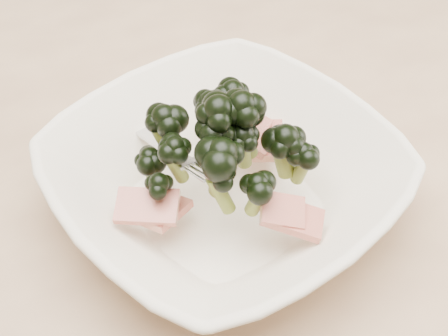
{
  "coord_description": "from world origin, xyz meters",
  "views": [
    {
      "loc": [
        -0.11,
        -0.4,
        1.18
      ],
      "look_at": [
        0.05,
        -0.07,
        0.8
      ],
      "focal_mm": 50.0,
      "sensor_mm": 36.0,
      "label": 1
    }
  ],
  "objects": [
    {
      "name": "dining_table",
      "position": [
        0.0,
        0.0,
        0.65
      ],
      "size": [
        1.2,
        0.8,
        0.75
      ],
      "color": "tan",
      "rests_on": "ground"
    },
    {
      "name": "broccoli_dish",
      "position": [
        0.05,
        -0.06,
        0.79
      ],
      "size": [
        0.35,
        0.35,
        0.13
      ],
      "color": "#EEE2C9",
      "rests_on": "dining_table"
    }
  ]
}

